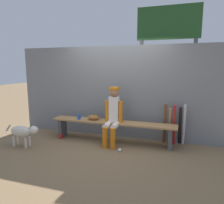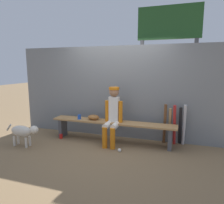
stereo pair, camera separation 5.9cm
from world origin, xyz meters
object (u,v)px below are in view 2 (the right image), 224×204
Objects in this scene: cup_on_bench at (79,117)px; dog at (23,131)px; bat_aluminum_red at (174,125)px; cup_on_ground at (61,136)px; bat_wood_dark at (165,124)px; bat_aluminum_black at (180,126)px; bat_aluminum_silver at (184,125)px; bat_wood_tan at (170,126)px; baseball at (119,150)px; baseball_glove at (94,117)px; player_seated at (113,114)px; scoreboard at (171,40)px; dugout_bench at (112,126)px.

cup_on_bench is 1.26m from dog.
bat_aluminum_red is at bearing 8.54° from cup_on_bench.
bat_aluminum_red is at bearing 9.01° from cup_on_ground.
bat_aluminum_black is (0.33, 0.06, -0.03)m from bat_wood_dark.
cup_on_ground is 0.69m from cup_on_bench.
bat_aluminum_black is 0.94× the size of bat_aluminum_silver.
bat_aluminum_black is (0.22, -0.00, 0.02)m from bat_wood_tan.
baseball_glove is at bearing 148.07° from baseball.
player_seated is 1.41× the size of bat_aluminum_red.
cup_on_bench is 3.05m from scoreboard.
bat_aluminum_silver is 2.41m from cup_on_bench.
bat_wood_dark is at bearing 9.92° from cup_on_ground.
bat_aluminum_black reaches higher than bat_wood_tan.
bat_aluminum_black is 2.26m from scoreboard.
scoreboard reaches higher than dog.
bat_aluminum_silver is 12.60× the size of baseball.
player_seated is at bearing -126.81° from scoreboard.
baseball_glove is at bearing 10.62° from cup_on_ground.
bat_aluminum_red is at bearing 19.50° from dog.
dugout_bench reaches higher than baseball.
bat_wood_tan is 0.22m from bat_aluminum_black.
scoreboard is at bearing 65.91° from baseball.
bat_aluminum_silver reaches higher than dog.
bat_wood_tan is at bearing 10.78° from cup_on_ground.
bat_aluminum_red is 2.20m from cup_on_bench.
baseball_glove is 2.55× the size of cup_on_bench.
cup_on_bench is (-0.34, -0.06, -0.00)m from baseball_glove.
bat_aluminum_silver is (0.41, 0.03, 0.00)m from bat_wood_dark.
baseball_glove is (-0.46, 0.00, 0.16)m from dugout_bench.
cup_on_bench reaches higher than cup_on_ground.
baseball_glove is 0.96m from cup_on_ground.
cup_on_ground is at bearing -178.18° from player_seated.
bat_wood_dark is 1.06× the size of bat_aluminum_black.
dugout_bench is 3.31× the size of bat_aluminum_black.
bat_aluminum_red is 0.99× the size of bat_aluminum_silver.
scoreboard is at bearing 36.06° from cup_on_bench.
bat_aluminum_red is 3.33m from dog.
cup_on_ground is at bearing -170.99° from bat_aluminum_red.
bat_aluminum_red is 0.21m from bat_aluminum_silver.
bat_wood_dark is at bearing 9.57° from baseball_glove.
cup_on_bench is (-2.30, -0.39, 0.12)m from bat_aluminum_black.
dog is (-3.26, -1.17, -0.10)m from bat_aluminum_black.
cup_on_bench is (0.47, 0.09, 0.50)m from cup_on_ground.
cup_on_ground is (-2.84, -0.46, -0.41)m from bat_aluminum_silver.
scoreboard is (2.42, 1.52, 2.36)m from cup_on_ground.
bat_aluminum_silver is 8.48× the size of cup_on_ground.
baseball is (-1.05, -0.76, -0.42)m from bat_aluminum_red.
player_seated is 1.53× the size of dog.
baseball_glove is 1.06m from baseball.
scoreboard is at bearing 96.55° from bat_wood_tan.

